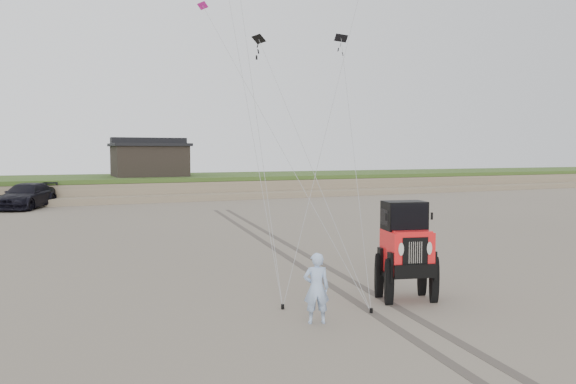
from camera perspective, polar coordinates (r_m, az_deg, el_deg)
name	(u,v)px	position (r m, az deg, el deg)	size (l,w,h in m)	color
ground	(334,300)	(14.79, 4.65, -10.87)	(160.00, 160.00, 0.00)	#6B6054
dune_ridge	(125,187)	(50.58, -16.19, 0.52)	(160.00, 14.25, 1.73)	#7A6B54
cabin	(149,159)	(50.32, -13.91, 3.29)	(6.40, 5.40, 3.35)	black
truck_c	(26,196)	(41.96, -25.03, -0.36)	(2.38, 5.86, 1.70)	black
jeep	(406,261)	(14.79, 11.94, -6.89)	(2.36, 5.47, 2.04)	red
man	(316,288)	(12.65, 2.90, -9.72)	(0.58, 0.38, 1.59)	#8BAAD7
stake_main	(283,307)	(13.90, -0.54, -11.57)	(0.08, 0.08, 0.12)	black
stake_aux	(371,311)	(13.71, 8.45, -11.84)	(0.08, 0.08, 0.12)	black
tire_tracks	(282,247)	(22.68, -0.65, -5.59)	(5.22, 29.74, 0.01)	#4C443D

